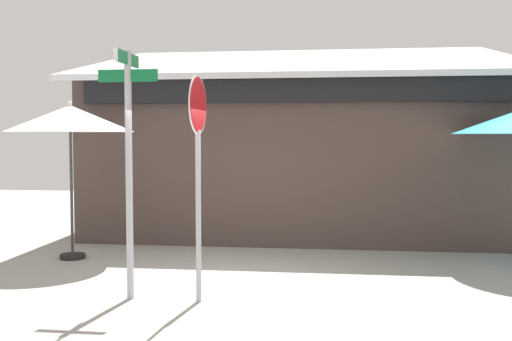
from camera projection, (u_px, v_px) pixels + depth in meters
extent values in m
cube|color=#9E9B93|center=(231.00, 288.00, 8.60)|extent=(28.00, 28.00, 0.10)
cube|color=#473833|center=(300.00, 157.00, 13.76)|extent=(8.82, 5.04, 3.37)
cube|color=silver|center=(300.00, 61.00, 13.49)|extent=(9.32, 5.64, 1.31)
cube|color=black|center=(293.00, 91.00, 11.14)|extent=(8.22, 0.16, 0.44)
cylinder|color=#A8AAB2|center=(129.00, 176.00, 7.75)|extent=(0.09, 0.09, 3.27)
cube|color=#116B38|center=(128.00, 59.00, 7.67)|extent=(0.04, 0.80, 0.16)
cube|color=#116B38|center=(128.00, 76.00, 7.68)|extent=(0.80, 0.04, 0.16)
cube|color=white|center=(116.00, 54.00, 7.24)|extent=(0.03, 0.06, 0.16)
cylinder|color=#A8AAB2|center=(198.00, 216.00, 7.64)|extent=(0.07, 0.07, 2.24)
cylinder|color=white|center=(198.00, 105.00, 7.56)|extent=(0.07, 0.76, 0.76)
cylinder|color=red|center=(198.00, 105.00, 7.56)|extent=(0.07, 0.71, 0.71)
cylinder|color=black|center=(73.00, 256.00, 10.43)|extent=(0.44, 0.44, 0.08)
cylinder|color=#333335|center=(72.00, 194.00, 10.37)|extent=(0.05, 0.05, 2.29)
cone|color=white|center=(70.00, 119.00, 10.29)|extent=(2.22, 2.22, 0.46)
sphere|color=silver|center=(70.00, 103.00, 10.28)|extent=(0.08, 0.08, 0.08)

